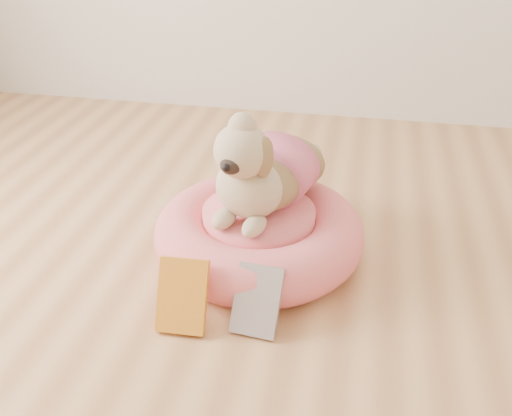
% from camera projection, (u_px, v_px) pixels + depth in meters
% --- Properties ---
extents(pet_bed, '(0.71, 0.71, 0.18)m').
position_uv_depth(pet_bed, '(259.00, 233.00, 1.95)').
color(pet_bed, '#FD6863').
rests_on(pet_bed, floor).
extents(dog, '(0.48, 0.60, 0.38)m').
position_uv_depth(dog, '(263.00, 153.00, 1.83)').
color(dog, brown).
rests_on(dog, pet_bed).
extents(book_yellow, '(0.15, 0.14, 0.20)m').
position_uv_depth(book_yellow, '(182.00, 296.00, 1.64)').
color(book_yellow, yellow).
rests_on(book_yellow, floor).
extents(book_white, '(0.14, 0.14, 0.18)m').
position_uv_depth(book_white, '(257.00, 300.00, 1.63)').
color(book_white, white).
rests_on(book_white, floor).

